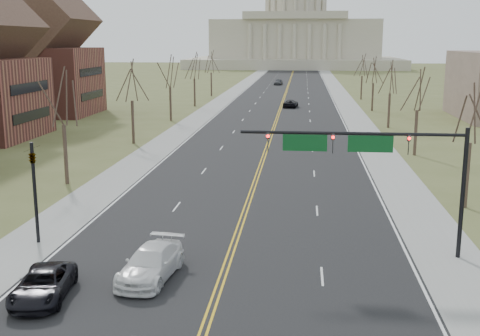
% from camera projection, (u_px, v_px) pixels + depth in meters
% --- Properties ---
extents(road, '(20.00, 380.00, 0.01)m').
position_uv_depth(road, '(285.00, 96.00, 128.15)').
color(road, black).
rests_on(road, ground).
extents(cross_road, '(120.00, 14.00, 0.01)m').
position_uv_depth(cross_road, '(213.00, 306.00, 26.99)').
color(cross_road, black).
rests_on(cross_road, ground).
extents(sidewalk_left, '(4.00, 380.00, 0.03)m').
position_uv_depth(sidewalk_left, '(229.00, 95.00, 129.36)').
color(sidewalk_left, gray).
rests_on(sidewalk_left, ground).
extents(sidewalk_right, '(4.00, 380.00, 0.03)m').
position_uv_depth(sidewalk_right, '(342.00, 96.00, 126.93)').
color(sidewalk_right, gray).
rests_on(sidewalk_right, ground).
extents(center_line, '(0.42, 380.00, 0.01)m').
position_uv_depth(center_line, '(285.00, 96.00, 128.15)').
color(center_line, gold).
rests_on(center_line, road).
extents(edge_line_left, '(0.15, 380.00, 0.01)m').
position_uv_depth(edge_line_left, '(239.00, 95.00, 129.14)').
color(edge_line_left, silver).
rests_on(edge_line_left, road).
extents(edge_line_right, '(0.15, 380.00, 0.01)m').
position_uv_depth(edge_line_right, '(331.00, 96.00, 127.15)').
color(edge_line_right, silver).
rests_on(edge_line_right, road).
extents(capitol, '(90.00, 60.00, 50.00)m').
position_uv_depth(capitol, '(295.00, 34.00, 261.28)').
color(capitol, '#AFAA91').
rests_on(capitol, ground).
extents(signal_mast, '(12.12, 0.44, 7.20)m').
position_uv_depth(signal_mast, '(369.00, 153.00, 32.32)').
color(signal_mast, black).
rests_on(signal_mast, ground).
extents(signal_left, '(0.32, 0.36, 6.00)m').
position_uv_depth(signal_left, '(34.00, 181.00, 34.67)').
color(signal_left, black).
rests_on(signal_left, ground).
extents(tree_r_0, '(3.74, 3.74, 8.50)m').
position_uv_depth(tree_r_0, '(472.00, 116.00, 41.56)').
color(tree_r_0, '#3E2E24').
rests_on(tree_r_0, ground).
extents(tree_l_0, '(3.96, 3.96, 9.00)m').
position_uv_depth(tree_l_0, '(62.00, 100.00, 48.51)').
color(tree_l_0, '#3E2E24').
rests_on(tree_l_0, ground).
extents(tree_r_1, '(3.74, 3.74, 8.50)m').
position_uv_depth(tree_r_1, '(418.00, 92.00, 61.01)').
color(tree_r_1, '#3E2E24').
rests_on(tree_r_1, ground).
extents(tree_l_1, '(3.96, 3.96, 9.00)m').
position_uv_depth(tree_l_1, '(131.00, 83.00, 67.96)').
color(tree_l_1, '#3E2E24').
rests_on(tree_l_1, ground).
extents(tree_r_2, '(3.74, 3.74, 8.50)m').
position_uv_depth(tree_r_2, '(391.00, 79.00, 80.47)').
color(tree_r_2, '#3E2E24').
rests_on(tree_r_2, ground).
extents(tree_l_2, '(3.96, 3.96, 9.00)m').
position_uv_depth(tree_l_2, '(170.00, 73.00, 87.42)').
color(tree_l_2, '#3E2E24').
rests_on(tree_l_2, ground).
extents(tree_r_3, '(3.74, 3.74, 8.50)m').
position_uv_depth(tree_r_3, '(374.00, 72.00, 99.92)').
color(tree_r_3, '#3E2E24').
rests_on(tree_r_3, ground).
extents(tree_l_3, '(3.96, 3.96, 9.00)m').
position_uv_depth(tree_l_3, '(194.00, 67.00, 106.87)').
color(tree_l_3, '#3E2E24').
rests_on(tree_l_3, ground).
extents(tree_r_4, '(3.74, 3.74, 8.50)m').
position_uv_depth(tree_r_4, '(362.00, 66.00, 119.37)').
color(tree_r_4, '#3E2E24').
rests_on(tree_r_4, ground).
extents(tree_l_4, '(3.96, 3.96, 9.00)m').
position_uv_depth(tree_l_4, '(211.00, 63.00, 126.33)').
color(tree_l_4, '#3E2E24').
rests_on(tree_l_4, ground).
extents(bldg_left_far, '(17.10, 14.28, 23.25)m').
position_uv_depth(bldg_left_far, '(38.00, 54.00, 94.99)').
color(bldg_left_far, brown).
rests_on(bldg_left_far, ground).
extents(car_sb_outer_lead, '(2.86, 5.11, 1.35)m').
position_uv_depth(car_sb_outer_lead, '(43.00, 285.00, 27.64)').
color(car_sb_outer_lead, black).
rests_on(car_sb_outer_lead, road).
extents(car_sb_inner_second, '(2.82, 5.67, 1.58)m').
position_uv_depth(car_sb_inner_second, '(151.00, 263.00, 29.97)').
color(car_sb_inner_second, white).
rests_on(car_sb_inner_second, road).
extents(car_far_nb, '(2.80, 5.09, 1.35)m').
position_uv_depth(car_far_nb, '(291.00, 103.00, 106.54)').
color(car_far_nb, black).
rests_on(car_far_nb, road).
extents(car_far_sb, '(2.38, 4.73, 1.55)m').
position_uv_depth(car_far_sb, '(278.00, 82.00, 159.53)').
color(car_far_sb, '#4C4E54').
rests_on(car_far_sb, road).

